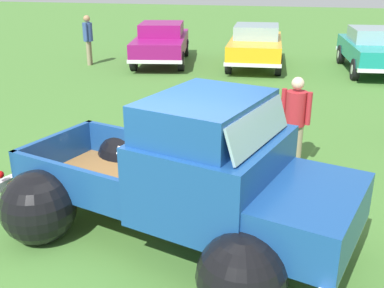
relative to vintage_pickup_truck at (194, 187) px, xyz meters
The scene contains 7 objects.
ground_plane 0.85m from the vintage_pickup_truck, 163.62° to the left, with size 80.00×80.00×0.00m, color #477A33.
vintage_pickup_truck is the anchor object (origin of this frame).
show_car_0 12.00m from the vintage_pickup_truck, 109.19° to the left, with size 2.64×4.71×1.43m.
show_car_1 11.50m from the vintage_pickup_truck, 92.59° to the left, with size 2.10×4.39×1.43m.
show_car_2 12.04m from the vintage_pickup_truck, 73.26° to the left, with size 2.32×4.44×1.43m.
spectator_1 12.15m from the vintage_pickup_truck, 121.62° to the left, with size 0.40×0.54×1.74m.
spectator_2 2.90m from the vintage_pickup_truck, 67.35° to the left, with size 0.53×0.43×1.61m.
Camera 1 is at (1.55, -5.03, 3.26)m, focal length 42.94 mm.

